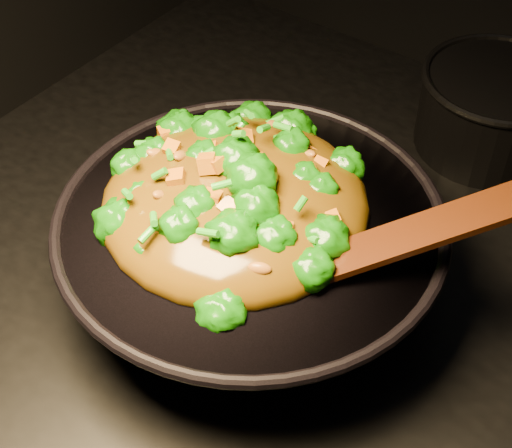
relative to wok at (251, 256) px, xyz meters
The scene contains 4 objects.
wok is the anchor object (origin of this frame).
stir_fry 0.11m from the wok, 169.59° to the left, with size 0.29×0.29×0.10m, color #156A07, non-canonical shape.
spatula 0.20m from the wok, 13.33° to the left, with size 0.29×0.04×0.01m, color #3B1303.
back_pot 0.42m from the wok, 75.39° to the left, with size 0.20×0.20×0.11m, color black.
Camera 1 is at (0.24, -0.56, 1.59)m, focal length 55.00 mm.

